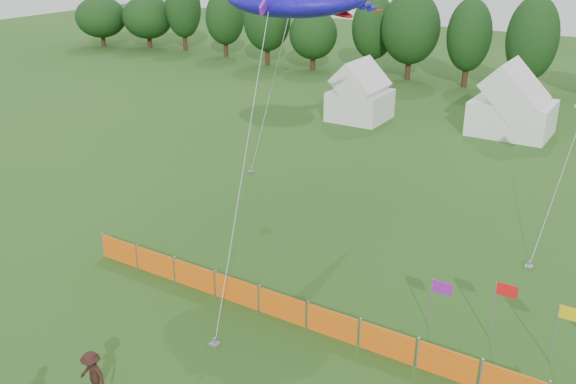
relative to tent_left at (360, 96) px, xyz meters
The scene contains 8 objects.
treeline 17.95m from the tent_left, 50.76° to the left, with size 104.57×8.78×8.36m.
tent_left is the anchor object (origin of this frame).
tent_right 10.41m from the tent_left, 12.27° to the left, with size 5.22×4.18×3.69m.
barrier_fence 26.29m from the tent_left, 69.78° to the right, with size 17.90×0.06×1.00m.
flag_row 27.71m from the tent_left, 52.71° to the right, with size 6.73×0.50×2.19m.
spectator_c 31.74m from the tent_left, 78.04° to the right, with size 1.02×0.58×1.57m, color black.
small_kite_white 18.54m from the tent_left, 32.28° to the right, with size 1.11×9.41×5.23m.
small_kite_dark 12.14m from the tent_left, 88.36° to the right, with size 1.67×5.18×14.03m.
Camera 1 is at (9.88, -9.78, 12.89)m, focal length 40.00 mm.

